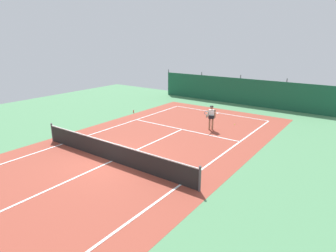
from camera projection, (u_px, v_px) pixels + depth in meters
ground_plane at (112, 161)px, 14.27m from camera, size 36.00×36.00×0.00m
court_surface at (112, 161)px, 14.26m from camera, size 11.02×26.60×0.01m
tennis_net at (111, 152)px, 14.12m from camera, size 10.12×0.10×1.10m
back_fence at (241, 96)px, 26.90m from camera, size 16.30×0.98×2.70m
tennis_player at (211, 116)px, 18.90m from camera, size 0.57×0.83×1.64m
tennis_ball_near_player at (235, 124)px, 20.26m from camera, size 0.07×0.07×0.07m
parked_car at (265, 91)px, 28.39m from camera, size 2.23×4.31×1.68m
water_bottle at (134, 111)px, 23.49m from camera, size 0.08×0.08×0.24m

